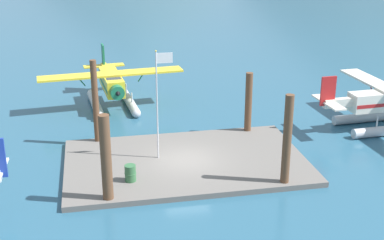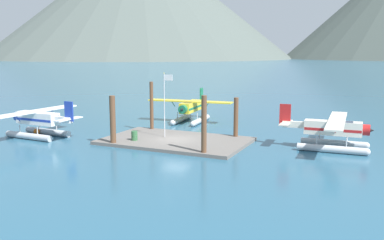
% 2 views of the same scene
% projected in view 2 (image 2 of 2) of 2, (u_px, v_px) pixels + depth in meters
% --- Properties ---
extents(ground_plane, '(1200.00, 1200.00, 0.00)m').
position_uv_depth(ground_plane, '(176.00, 142.00, 39.86)').
color(ground_plane, '#285670').
extents(dock_platform, '(13.44, 8.35, 0.30)m').
position_uv_depth(dock_platform, '(176.00, 141.00, 39.84)').
color(dock_platform, '#66605B').
rests_on(dock_platform, ground).
extents(piling_near_left, '(0.52, 0.52, 4.59)m').
position_uv_depth(piling_near_left, '(113.00, 121.00, 38.06)').
color(piling_near_left, brown).
rests_on(piling_near_left, ground).
extents(piling_near_right, '(0.44, 0.44, 5.01)m').
position_uv_depth(piling_near_right, '(204.00, 126.00, 34.32)').
color(piling_near_right, brown).
rests_on(piling_near_right, ground).
extents(piling_far_left, '(0.38, 0.38, 5.36)m').
position_uv_depth(piling_far_left, '(152.00, 107.00, 44.80)').
color(piling_far_left, brown).
rests_on(piling_far_left, ground).
extents(piling_far_right, '(0.44, 0.44, 4.12)m').
position_uv_depth(piling_far_right, '(236.00, 119.00, 40.88)').
color(piling_far_right, brown).
rests_on(piling_far_right, ground).
extents(flagpole, '(0.95, 0.10, 6.22)m').
position_uv_depth(flagpole, '(165.00, 97.00, 40.28)').
color(flagpole, silver).
rests_on(flagpole, dock_platform).
extents(fuel_drum, '(0.62, 0.62, 0.88)m').
position_uv_depth(fuel_drum, '(134.00, 136.00, 39.29)').
color(fuel_drum, '#33663D').
rests_on(fuel_drum, dock_platform).
extents(mooring_buoy, '(0.66, 0.66, 0.66)m').
position_uv_depth(mooring_buoy, '(37.00, 132.00, 43.40)').
color(mooring_buoy, orange).
rests_on(mooring_buoy, ground).
extents(seaplane_white_port_aft, '(7.98, 10.45, 3.84)m').
position_uv_depth(seaplane_white_port_aft, '(38.00, 122.00, 42.04)').
color(seaplane_white_port_aft, '#B7BABF').
rests_on(seaplane_white_port_aft, ground).
extents(seaplane_cream_stbd_fwd, '(7.98, 10.46, 3.84)m').
position_uv_depth(seaplane_cream_stbd_fwd, '(333.00, 132.00, 36.66)').
color(seaplane_cream_stbd_fwd, '#B7BABF').
rests_on(seaplane_cream_stbd_fwd, ground).
extents(seaplane_yellow_bow_left, '(10.48, 7.96, 3.84)m').
position_uv_depth(seaplane_yellow_bow_left, '(191.00, 109.00, 50.79)').
color(seaplane_yellow_bow_left, '#B7BABF').
rests_on(seaplane_yellow_bow_left, ground).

